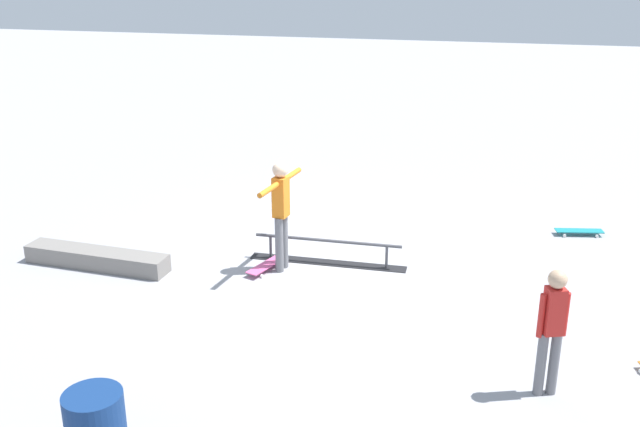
# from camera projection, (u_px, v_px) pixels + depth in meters

# --- Properties ---
(ground_plane) EXTENTS (60.00, 60.00, 0.00)m
(ground_plane) POSITION_uv_depth(u_px,v_px,m) (345.00, 263.00, 11.37)
(ground_plane) COLOR #9E9EA3
(grind_rail) EXTENTS (2.47, 0.27, 0.40)m
(grind_rail) POSITION_uv_depth(u_px,v_px,m) (328.00, 253.00, 11.30)
(grind_rail) COLOR black
(grind_rail) RESTS_ON ground_plane
(skate_ledge) EXTENTS (2.35, 0.55, 0.27)m
(skate_ledge) POSITION_uv_depth(u_px,v_px,m) (97.00, 258.00, 11.18)
(skate_ledge) COLOR gray
(skate_ledge) RESTS_ON ground_plane
(skater_main) EXTENTS (0.28, 1.37, 1.71)m
(skater_main) POSITION_uv_depth(u_px,v_px,m) (281.00, 208.00, 10.81)
(skater_main) COLOR slate
(skater_main) RESTS_ON ground_plane
(skateboard_main) EXTENTS (0.45, 0.82, 0.09)m
(skateboard_main) POSITION_uv_depth(u_px,v_px,m) (267.00, 265.00, 11.09)
(skateboard_main) COLOR #E05993
(skateboard_main) RESTS_ON ground_plane
(bystander_red_shirt) EXTENTS (0.34, 0.23, 1.49)m
(bystander_red_shirt) POSITION_uv_depth(u_px,v_px,m) (552.00, 326.00, 7.74)
(bystander_red_shirt) COLOR slate
(bystander_red_shirt) RESTS_ON ground_plane
(loose_skateboard_teal) EXTENTS (0.82, 0.37, 0.09)m
(loose_skateboard_teal) POSITION_uv_depth(u_px,v_px,m) (579.00, 231.00, 12.45)
(loose_skateboard_teal) COLOR teal
(loose_skateboard_teal) RESTS_ON ground_plane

